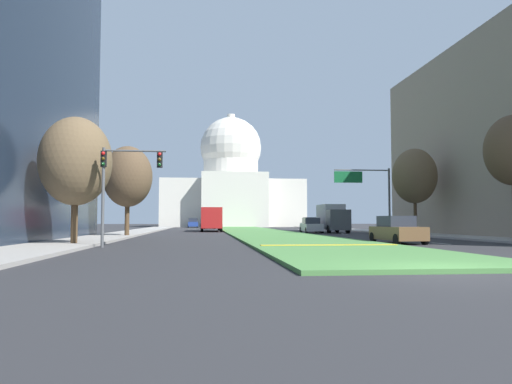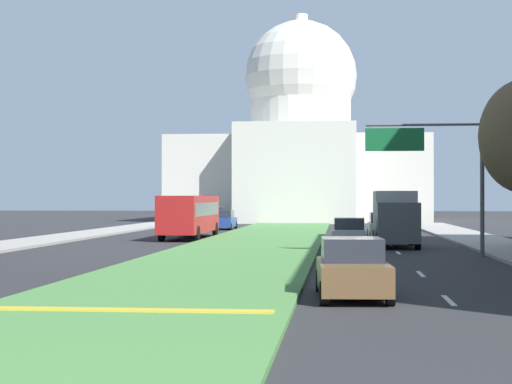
{
  "view_description": "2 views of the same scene",
  "coord_description": "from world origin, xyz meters",
  "px_view_note": "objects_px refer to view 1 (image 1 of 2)",
  "views": [
    {
      "loc": [
        -6.36,
        -12.16,
        1.41
      ],
      "look_at": [
        1.27,
        58.18,
        5.52
      ],
      "focal_mm": 34.18,
      "sensor_mm": 36.0,
      "label": 1
    },
    {
      "loc": [
        5.03,
        -7.52,
        2.78
      ],
      "look_at": [
        -1.46,
        57.89,
        3.27
      ],
      "focal_mm": 59.72,
      "sensor_mm": 36.0,
      "label": 2
    }
  ],
  "objects_px": {
    "overhead_guide_sign": "(368,187)",
    "street_tree_right_mid": "(414,176)",
    "sedan_midblock": "(311,226)",
    "capitol_building": "(231,188)",
    "street_tree_left_near": "(76,161)",
    "traffic_light_near_left": "(120,174)",
    "street_tree_left_mid": "(128,177)",
    "sedan_lead_stopped": "(397,230)",
    "sedan_far_horizon": "(209,224)",
    "sedan_very_far": "(193,223)",
    "city_bus": "(211,217)",
    "box_truck_delivery": "(333,218)",
    "sedan_distant": "(311,225)"
  },
  "relations": [
    {
      "from": "street_tree_left_mid",
      "to": "traffic_light_near_left",
      "type": "bearing_deg",
      "value": -82.73
    },
    {
      "from": "street_tree_left_near",
      "to": "street_tree_left_mid",
      "type": "distance_m",
      "value": 14.45
    },
    {
      "from": "capitol_building",
      "to": "sedan_lead_stopped",
      "type": "xyz_separation_m",
      "value": [
        5.36,
        -84.04,
        -8.05
      ]
    },
    {
      "from": "sedan_midblock",
      "to": "sedan_very_far",
      "type": "distance_m",
      "value": 45.03
    },
    {
      "from": "street_tree_left_near",
      "to": "city_bus",
      "type": "bearing_deg",
      "value": 77.0
    },
    {
      "from": "capitol_building",
      "to": "sedan_lead_stopped",
      "type": "height_order",
      "value": "capitol_building"
    },
    {
      "from": "overhead_guide_sign",
      "to": "sedan_far_horizon",
      "type": "height_order",
      "value": "overhead_guide_sign"
    },
    {
      "from": "overhead_guide_sign",
      "to": "sedan_far_horizon",
      "type": "xyz_separation_m",
      "value": [
        -14.98,
        34.25,
        -3.85
      ]
    },
    {
      "from": "sedan_midblock",
      "to": "city_bus",
      "type": "height_order",
      "value": "city_bus"
    },
    {
      "from": "sedan_midblock",
      "to": "sedan_very_far",
      "type": "height_order",
      "value": "sedan_very_far"
    },
    {
      "from": "overhead_guide_sign",
      "to": "sedan_lead_stopped",
      "type": "relative_size",
      "value": 1.48
    },
    {
      "from": "sedan_midblock",
      "to": "capitol_building",
      "type": "bearing_deg",
      "value": 95.32
    },
    {
      "from": "overhead_guide_sign",
      "to": "street_tree_left_mid",
      "type": "height_order",
      "value": "street_tree_left_mid"
    },
    {
      "from": "capitol_building",
      "to": "street_tree_right_mid",
      "type": "height_order",
      "value": "capitol_building"
    },
    {
      "from": "capitol_building",
      "to": "street_tree_left_mid",
      "type": "bearing_deg",
      "value": -100.3
    },
    {
      "from": "box_truck_delivery",
      "to": "city_bus",
      "type": "xyz_separation_m",
      "value": [
        -13.52,
        9.07,
        0.09
      ]
    },
    {
      "from": "traffic_light_near_left",
      "to": "street_tree_left_mid",
      "type": "xyz_separation_m",
      "value": [
        -2.08,
        16.32,
        1.32
      ]
    },
    {
      "from": "sedan_far_horizon",
      "to": "sedan_very_far",
      "type": "height_order",
      "value": "sedan_very_far"
    },
    {
      "from": "traffic_light_near_left",
      "to": "street_tree_right_mid",
      "type": "bearing_deg",
      "value": 36.08
    },
    {
      "from": "sedan_lead_stopped",
      "to": "box_truck_delivery",
      "type": "xyz_separation_m",
      "value": [
        2.8,
        25.19,
        0.89
      ]
    },
    {
      "from": "street_tree_right_mid",
      "to": "box_truck_delivery",
      "type": "bearing_deg",
      "value": 116.0
    },
    {
      "from": "sedan_lead_stopped",
      "to": "box_truck_delivery",
      "type": "bearing_deg",
      "value": 83.66
    },
    {
      "from": "traffic_light_near_left",
      "to": "street_tree_left_near",
      "type": "relative_size",
      "value": 0.73
    },
    {
      "from": "overhead_guide_sign",
      "to": "sedan_far_horizon",
      "type": "bearing_deg",
      "value": 113.63
    },
    {
      "from": "sedan_lead_stopped",
      "to": "sedan_far_horizon",
      "type": "xyz_separation_m",
      "value": [
        -10.7,
        51.56,
        0.02
      ]
    },
    {
      "from": "overhead_guide_sign",
      "to": "street_tree_right_mid",
      "type": "distance_m",
      "value": 4.45
    },
    {
      "from": "traffic_light_near_left",
      "to": "box_truck_delivery",
      "type": "distance_m",
      "value": 33.66
    },
    {
      "from": "traffic_light_near_left",
      "to": "street_tree_left_near",
      "type": "height_order",
      "value": "street_tree_left_near"
    },
    {
      "from": "traffic_light_near_left",
      "to": "city_bus",
      "type": "xyz_separation_m",
      "value": [
        5.34,
        36.88,
        -2.03
      ]
    },
    {
      "from": "overhead_guide_sign",
      "to": "sedan_distant",
      "type": "xyz_separation_m",
      "value": [
        -1.72,
        17.89,
        -3.81
      ]
    },
    {
      "from": "city_bus",
      "to": "sedan_far_horizon",
      "type": "bearing_deg",
      "value": 89.95
    },
    {
      "from": "sedan_lead_stopped",
      "to": "street_tree_right_mid",
      "type": "bearing_deg",
      "value": 62.06
    },
    {
      "from": "street_tree_right_mid",
      "to": "sedan_distant",
      "type": "distance_m",
      "value": 21.58
    },
    {
      "from": "sedan_far_horizon",
      "to": "sedan_midblock",
      "type": "bearing_deg",
      "value": -68.07
    },
    {
      "from": "street_tree_left_near",
      "to": "sedan_far_horizon",
      "type": "height_order",
      "value": "street_tree_left_near"
    },
    {
      "from": "overhead_guide_sign",
      "to": "city_bus",
      "type": "xyz_separation_m",
      "value": [
        -15.0,
        16.95,
        -2.88
      ]
    },
    {
      "from": "street_tree_left_mid",
      "to": "sedan_lead_stopped",
      "type": "height_order",
      "value": "street_tree_left_mid"
    },
    {
      "from": "overhead_guide_sign",
      "to": "sedan_midblock",
      "type": "distance_m",
      "value": 9.12
    },
    {
      "from": "street_tree_right_mid",
      "to": "sedan_far_horizon",
      "type": "relative_size",
      "value": 1.73
    },
    {
      "from": "capitol_building",
      "to": "traffic_light_near_left",
      "type": "height_order",
      "value": "capitol_building"
    },
    {
      "from": "overhead_guide_sign",
      "to": "street_tree_left_near",
      "type": "distance_m",
      "value": 29.27
    },
    {
      "from": "sedan_far_horizon",
      "to": "city_bus",
      "type": "xyz_separation_m",
      "value": [
        -0.01,
        -17.29,
        0.97
      ]
    },
    {
      "from": "traffic_light_near_left",
      "to": "sedan_far_horizon",
      "type": "distance_m",
      "value": 54.52
    },
    {
      "from": "traffic_light_near_left",
      "to": "street_tree_left_near",
      "type": "bearing_deg",
      "value": 145.21
    },
    {
      "from": "street_tree_left_near",
      "to": "overhead_guide_sign",
      "type": "bearing_deg",
      "value": 38.0
    },
    {
      "from": "sedan_far_horizon",
      "to": "traffic_light_near_left",
      "type": "bearing_deg",
      "value": -95.64
    },
    {
      "from": "traffic_light_near_left",
      "to": "capitol_building",
      "type": "bearing_deg",
      "value": 82.96
    },
    {
      "from": "traffic_light_near_left",
      "to": "street_tree_left_near",
      "type": "xyz_separation_m",
      "value": [
        -2.74,
        1.9,
        0.88
      ]
    },
    {
      "from": "capitol_building",
      "to": "street_tree_left_near",
      "type": "relative_size",
      "value": 4.29
    },
    {
      "from": "traffic_light_near_left",
      "to": "street_tree_right_mid",
      "type": "xyz_separation_m",
      "value": [
        23.92,
        17.43,
        1.73
      ]
    }
  ]
}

